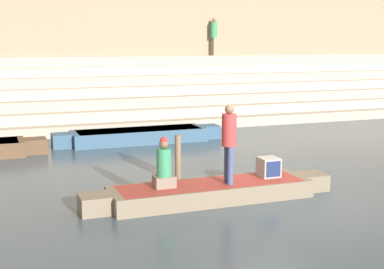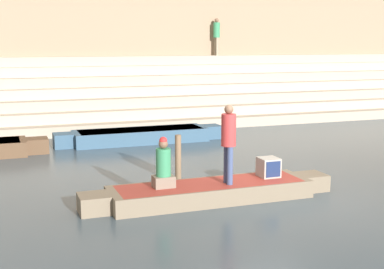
{
  "view_description": "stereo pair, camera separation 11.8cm",
  "coord_description": "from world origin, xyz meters",
  "px_view_note": "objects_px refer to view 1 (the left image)",
  "views": [
    {
      "loc": [
        -5.71,
        -10.44,
        3.45
      ],
      "look_at": [
        -1.32,
        1.29,
        1.29
      ],
      "focal_mm": 50.0,
      "sensor_mm": 36.0,
      "label": 1
    },
    {
      "loc": [
        -5.6,
        -10.48,
        3.45
      ],
      "look_at": [
        -1.32,
        1.29,
        1.29
      ],
      "focal_mm": 50.0,
      "sensor_mm": 36.0,
      "label": 2
    }
  ],
  "objects_px": {
    "rowboat_main": "(211,191)",
    "moored_boat_distant": "(139,135)",
    "person_standing": "(229,138)",
    "mooring_post": "(178,159)",
    "person_on_steps": "(214,34)",
    "tv_set": "(269,167)",
    "person_rowing": "(164,167)"
  },
  "relations": [
    {
      "from": "tv_set",
      "to": "person_on_steps",
      "type": "bearing_deg",
      "value": 80.18
    },
    {
      "from": "person_standing",
      "to": "person_on_steps",
      "type": "xyz_separation_m",
      "value": [
        5.26,
        13.38,
        2.45
      ]
    },
    {
      "from": "rowboat_main",
      "to": "moored_boat_distant",
      "type": "relative_size",
      "value": 0.97
    },
    {
      "from": "rowboat_main",
      "to": "person_on_steps",
      "type": "height_order",
      "value": "person_on_steps"
    },
    {
      "from": "person_standing",
      "to": "rowboat_main",
      "type": "bearing_deg",
      "value": 168.61
    },
    {
      "from": "person_rowing",
      "to": "tv_set",
      "type": "bearing_deg",
      "value": -1.62
    },
    {
      "from": "rowboat_main",
      "to": "person_on_steps",
      "type": "distance_m",
      "value": 14.84
    },
    {
      "from": "moored_boat_distant",
      "to": "mooring_post",
      "type": "xyz_separation_m",
      "value": [
        -0.52,
        -5.66,
        0.36
      ]
    },
    {
      "from": "mooring_post",
      "to": "moored_boat_distant",
      "type": "bearing_deg",
      "value": 84.74
    },
    {
      "from": "tv_set",
      "to": "person_on_steps",
      "type": "relative_size",
      "value": 0.27
    },
    {
      "from": "person_rowing",
      "to": "person_on_steps",
      "type": "height_order",
      "value": "person_on_steps"
    },
    {
      "from": "person_rowing",
      "to": "mooring_post",
      "type": "height_order",
      "value": "person_rowing"
    },
    {
      "from": "person_standing",
      "to": "mooring_post",
      "type": "height_order",
      "value": "person_standing"
    },
    {
      "from": "person_standing",
      "to": "person_on_steps",
      "type": "distance_m",
      "value": 14.58
    },
    {
      "from": "rowboat_main",
      "to": "moored_boat_distant",
      "type": "xyz_separation_m",
      "value": [
        0.31,
        7.29,
        0.04
      ]
    },
    {
      "from": "tv_set",
      "to": "person_on_steps",
      "type": "height_order",
      "value": "person_on_steps"
    },
    {
      "from": "person_on_steps",
      "to": "moored_boat_distant",
      "type": "bearing_deg",
      "value": -150.97
    },
    {
      "from": "person_standing",
      "to": "moored_boat_distant",
      "type": "relative_size",
      "value": 0.29
    },
    {
      "from": "person_on_steps",
      "to": "person_standing",
      "type": "bearing_deg",
      "value": -130.73
    },
    {
      "from": "person_standing",
      "to": "person_rowing",
      "type": "distance_m",
      "value": 1.54
    },
    {
      "from": "person_standing",
      "to": "person_rowing",
      "type": "bearing_deg",
      "value": -179.4
    },
    {
      "from": "tv_set",
      "to": "moored_boat_distant",
      "type": "distance_m",
      "value": 7.28
    },
    {
      "from": "person_rowing",
      "to": "tv_set",
      "type": "relative_size",
      "value": 2.38
    },
    {
      "from": "rowboat_main",
      "to": "mooring_post",
      "type": "distance_m",
      "value": 1.69
    },
    {
      "from": "mooring_post",
      "to": "person_on_steps",
      "type": "distance_m",
      "value": 13.4
    },
    {
      "from": "person_standing",
      "to": "tv_set",
      "type": "height_order",
      "value": "person_standing"
    },
    {
      "from": "rowboat_main",
      "to": "person_standing",
      "type": "relative_size",
      "value": 3.31
    },
    {
      "from": "moored_boat_distant",
      "to": "person_on_steps",
      "type": "relative_size",
      "value": 3.41
    },
    {
      "from": "person_rowing",
      "to": "rowboat_main",
      "type": "bearing_deg",
      "value": -6.33
    },
    {
      "from": "tv_set",
      "to": "mooring_post",
      "type": "distance_m",
      "value": 2.28
    },
    {
      "from": "person_rowing",
      "to": "tv_set",
      "type": "height_order",
      "value": "person_rowing"
    },
    {
      "from": "moored_boat_distant",
      "to": "person_on_steps",
      "type": "height_order",
      "value": "person_on_steps"
    }
  ]
}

